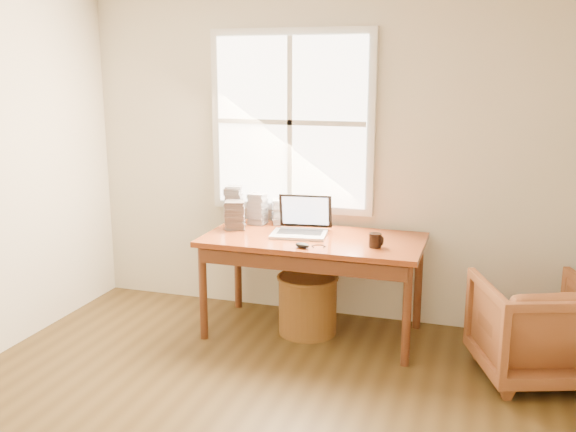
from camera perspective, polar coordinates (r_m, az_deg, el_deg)
name	(u,v)px	position (r m, az deg, el deg)	size (l,w,h in m)	color
room_shell	(219,205)	(3.08, -6.16, 0.95)	(4.04, 4.54, 2.64)	#4C381A
desk	(313,240)	(4.71, 2.26, -2.13)	(1.60, 0.80, 0.04)	brown
armchair	(536,329)	(4.46, 21.15, -9.32)	(0.71, 0.73, 0.66)	brown
wicker_stool	(308,305)	(4.88, 1.75, -7.90)	(0.44, 0.44, 0.44)	brown
laptop	(299,216)	(4.70, 0.97, 0.00)	(0.40, 0.42, 0.30)	silver
mouse	(302,245)	(4.42, 1.28, -2.62)	(0.11, 0.07, 0.04)	black
coffee_mug	(375,240)	(4.47, 7.75, -2.16)	(0.09, 0.09, 0.10)	black
cd_stack_a	(258,209)	(5.07, -2.70, 0.67)	(0.13, 0.11, 0.25)	#B0B3BC
cd_stack_b	(235,215)	(4.93, -4.73, 0.10)	(0.14, 0.13, 0.22)	#232428
cd_stack_c	(234,204)	(5.18, -4.86, 1.10)	(0.13, 0.11, 0.29)	#AAAAB8
cd_stack_d	(283,212)	(5.07, -0.46, 0.38)	(0.16, 0.14, 0.20)	silver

